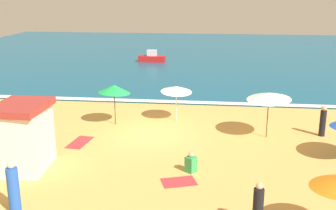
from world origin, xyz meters
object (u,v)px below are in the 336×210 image
Objects in this scene: beach_umbrella_2 at (114,89)px; beachgoer_5 at (191,163)px; small_boat_0 at (152,58)px; beachgoer_4 at (323,121)px; beach_umbrella_4 at (176,89)px; beachgoer_3 at (258,207)px; beach_umbrella_5 at (269,96)px; beachgoer_7 at (13,188)px; lifeguard_cabana at (23,136)px.

beach_umbrella_2 is 2.78× the size of beachgoer_5.
beachgoer_5 is 0.32× the size of small_boat_0.
beach_umbrella_2 reaches higher than beachgoer_4.
beach_umbrella_4 is 11.33m from beachgoer_3.
beach_umbrella_4 reaches higher than beachgoer_5.
beach_umbrella_2 is 11.87m from beachgoer_3.
beachgoer_7 is at bearing -137.71° from beach_umbrella_5.
beach_umbrella_5 reaches higher than beachgoer_4.
lifeguard_cabana is 9.19m from beach_umbrella_4.
lifeguard_cabana is 11.59m from beach_umbrella_5.
beachgoer_4 is at bearing -59.77° from small_boat_0.
beachgoer_4 is at bearing 38.81° from beachgoer_5.
small_boat_0 is at bearing 105.08° from beachgoer_3.
beach_umbrella_5 is 1.72× the size of beachgoer_7.
beach_umbrella_4 is at bearing 100.58° from beachgoer_5.
beachgoer_3 is at bearing -54.18° from beach_umbrella_2.
beach_umbrella_5 is 1.93× the size of beachgoer_4.
beach_umbrella_2 reaches higher than beachgoer_7.
beachgoer_7 is (-1.12, -9.54, -1.18)m from beach_umbrella_2.
lifeguard_cabana is at bearing -176.51° from beachgoer_5.
beach_umbrella_4 is 1.51× the size of beachgoer_4.
beach_umbrella_4 reaches higher than beachgoer_4.
beach_umbrella_4 is at bearing 167.35° from beachgoer_4.
beachgoer_5 is at bearing -77.65° from small_boat_0.
beachgoer_7 is at bearing -90.10° from small_boat_0.
beachgoer_3 is 0.56× the size of small_boat_0.
beachgoer_5 is 6.86m from beachgoer_7.
beach_umbrella_5 reaches higher than beach_umbrella_2.
beachgoer_7 is (-5.69, -3.80, 0.46)m from beachgoer_5.
beachgoer_7 is (-12.06, -8.93, 0.05)m from beachgoer_4.
beachgoer_5 is at bearing -79.42° from beach_umbrella_4.
beach_umbrella_2 reaches higher than small_boat_0.
beach_umbrella_2 is 9.68m from beachgoer_7.
beach_umbrella_4 is 7.92m from beachgoer_4.
small_boat_0 is at bearing 102.98° from beach_umbrella_4.
beach_umbrella_4 is 2.79× the size of beachgoer_5.
small_boat_0 reaches higher than beachgoer_5.
beach_umbrella_2 is at bearing -86.95° from small_boat_0.
lifeguard_cabana reaches higher than beachgoer_4.
beachgoer_4 is (13.26, 5.55, -0.64)m from lifeguard_cabana.
beachgoer_5 is (6.89, 0.42, -1.05)m from lifeguard_cabana.
beachgoer_5 is at bearing -51.47° from beach_umbrella_2.
beachgoer_4 is 0.89× the size of beachgoer_7.
beach_umbrella_4 is 0.78× the size of beach_umbrella_5.
beach_umbrella_5 is 2.04× the size of beachgoer_3.
beachgoer_7 reaches higher than beachgoer_3.
small_boat_0 is (-5.64, 25.74, 0.14)m from beachgoer_5.
beach_umbrella_2 is at bearing 83.30° from beachgoer_7.
beachgoer_3 is 0.84× the size of beachgoer_7.
beachgoer_4 is at bearing 36.51° from beachgoer_7.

